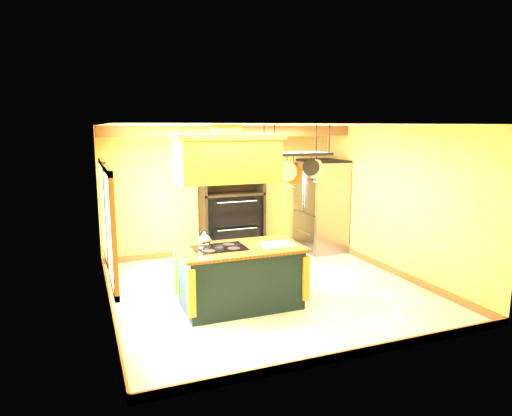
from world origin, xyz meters
TOP-DOWN VIEW (x-y plane):
  - floor at (0.00, 0.00)m, footprint 5.00×5.00m
  - ceiling at (0.00, 0.00)m, footprint 5.00×5.00m
  - wall_back at (0.00, 2.50)m, footprint 5.00×0.02m
  - wall_front at (0.00, -2.50)m, footprint 5.00×0.02m
  - wall_left at (-2.50, 0.00)m, footprint 0.02×5.00m
  - wall_right at (2.50, 0.00)m, footprint 0.02×5.00m
  - ceiling_beam at (0.00, 1.70)m, footprint 5.00×0.15m
  - window_near at (-2.47, -0.80)m, footprint 0.06×1.06m
  - window_far at (-2.47, 0.60)m, footprint 0.06×1.06m
  - kitchen_island at (-0.65, -0.51)m, footprint 1.85×1.03m
  - range_hood at (-0.85, -0.51)m, footprint 1.49×0.84m
  - pot_rack at (0.25, -0.50)m, footprint 1.06×0.49m
  - refrigerator at (2.06, 1.90)m, footprint 0.84×0.99m
  - hutch at (0.12, 2.25)m, footprint 1.31×0.59m
  - floor_register at (-1.10, -0.23)m, footprint 0.29×0.16m

SIDE VIEW (x-z plane):
  - floor at x=0.00m, z-range 0.00..0.00m
  - floor_register at x=-1.10m, z-range 0.00..0.01m
  - kitchen_island at x=-0.65m, z-range -0.09..1.02m
  - hutch at x=0.12m, z-range -0.27..2.05m
  - refrigerator at x=2.06m, z-range -0.02..1.92m
  - wall_back at x=0.00m, z-range 0.00..2.70m
  - wall_front at x=0.00m, z-range 0.00..2.70m
  - wall_left at x=-2.50m, z-range 0.00..2.70m
  - wall_right at x=2.50m, z-range 0.00..2.70m
  - window_near at x=-2.47m, z-range 0.62..2.18m
  - window_far at x=-2.47m, z-range 0.62..2.18m
  - pot_rack at x=0.25m, z-range 1.72..2.62m
  - range_hood at x=-0.85m, z-range 1.85..2.65m
  - ceiling_beam at x=0.00m, z-range 2.49..2.69m
  - ceiling at x=0.00m, z-range 2.70..2.70m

